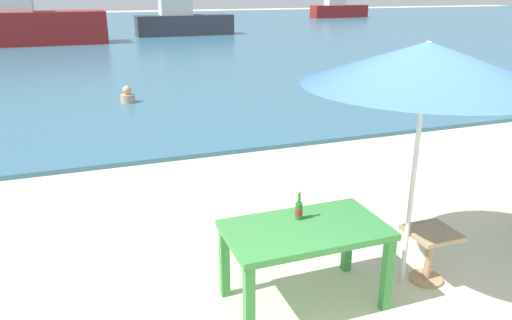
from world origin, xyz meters
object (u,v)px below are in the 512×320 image
Objects in this scene: side_table_wood at (430,248)px; boat_barge at (183,22)px; patio_umbrella at (427,64)px; boat_ferry at (338,10)px; boat_fishing_trawler at (21,24)px; swimmer_person at (128,96)px; picnic_table_green at (305,238)px; beer_bottle_amber at (299,209)px.

side_table_wood is 25.54m from boat_barge.
boat_ferry is at bearing 61.79° from patio_umbrella.
boat_fishing_trawler reaches higher than boat_ferry.
boat_fishing_trawler reaches higher than side_table_wood.
swimmer_person is at bearing -77.08° from boat_fishing_trawler.
beer_bottle_amber reaches higher than picnic_table_green.
boat_barge reaches higher than boat_ferry.
boat_barge is (4.97, 16.69, 0.56)m from swimmer_person.
boat_fishing_trawler is (-3.29, 14.34, 0.82)m from swimmer_person.
boat_fishing_trawler is at bearing 99.79° from beer_bottle_amber.
boat_ferry is (19.83, 37.49, 0.40)m from side_table_wood.
swimmer_person is at bearing 102.44° from side_table_wood.
boat_barge is (-16.77, -12.13, 0.04)m from boat_ferry.
side_table_wood is at bearing -77.26° from boat_fishing_trawler.
beer_bottle_amber is at bearing -119.56° from boat_ferry.
boat_barge reaches higher than beer_bottle_amber.
boat_barge is at bearing 82.55° from patio_umbrella.
boat_ferry is 20.70m from boat_barge.
side_table_wood is 0.10× the size of boat_ferry.
picnic_table_green is 0.19× the size of boat_fishing_trawler.
patio_umbrella is at bearing -12.06° from beer_bottle_amber.
picnic_table_green is at bearing -99.76° from boat_barge.
swimmer_person is 0.08× the size of boat_ferry.
side_table_wood is at bearing -11.77° from beer_bottle_amber.
beer_bottle_amber is at bearing 87.30° from picnic_table_green.
beer_bottle_amber is 25.46m from boat_barge.
boat_ferry is at bearing 60.54° from picnic_table_green.
beer_bottle_amber is 42.79m from boat_ferry.
boat_ferry reaches higher than side_table_wood.
side_table_wood is 0.10× the size of boat_barge.
boat_ferry reaches higher than beer_bottle_amber.
side_table_wood is at bearing -77.56° from swimmer_person.
side_table_wood is (1.28, -0.27, -0.50)m from beer_bottle_amber.
patio_umbrella is 1.78m from side_table_wood.
side_table_wood is at bearing -10.58° from patio_umbrella.
picnic_table_green is at bearing -92.70° from beer_bottle_amber.
boat_fishing_trawler is at bearing 102.74° from side_table_wood.
boat_barge reaches higher than picnic_table_green.
beer_bottle_amber is (0.01, 0.16, 0.20)m from picnic_table_green.
swimmer_person is at bearing -106.58° from boat_barge.
picnic_table_green is 1.32m from side_table_wood.
patio_umbrella is at bearing -118.21° from boat_ferry.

